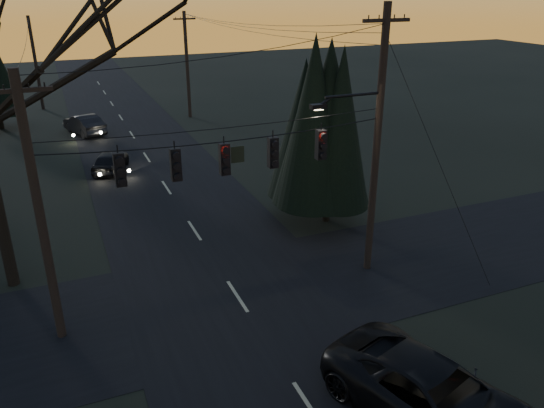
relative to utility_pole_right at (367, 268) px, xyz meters
name	(u,v)px	position (x,y,z in m)	size (l,w,h in m)	color
main_road	(175,200)	(-5.50, 10.00, 0.01)	(8.00, 120.00, 0.02)	black
cross_road	(237,296)	(-5.50, 0.00, 0.01)	(60.00, 7.00, 0.02)	black
utility_pole_right	(367,268)	(0.00, 0.00, 0.00)	(5.00, 0.30, 10.00)	black
utility_pole_left	(62,336)	(-11.50, 0.00, 0.00)	(1.80, 0.30, 8.50)	black
utility_pole_far_r	(190,117)	(0.00, 28.00, 0.00)	(1.80, 0.30, 8.50)	black
utility_pole_far_l	(43,109)	(-11.50, 36.00, 0.00)	(0.30, 0.30, 8.00)	black
span_signal_assembly	(226,157)	(-5.74, 0.00, 5.33)	(11.50, 0.44, 1.48)	black
evergreen_right	(330,130)	(0.65, 4.72, 4.44)	(4.12, 4.12, 7.70)	black
suv_near	(434,397)	(-2.83, -7.56, 0.83)	(2.74, 5.94, 1.65)	black
sedan_oncoming_a	(110,161)	(-7.96, 16.12, 0.63)	(1.49, 3.71, 1.26)	black
sedan_oncoming_b	(84,124)	(-8.70, 25.64, 0.74)	(1.57, 4.49, 1.48)	black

